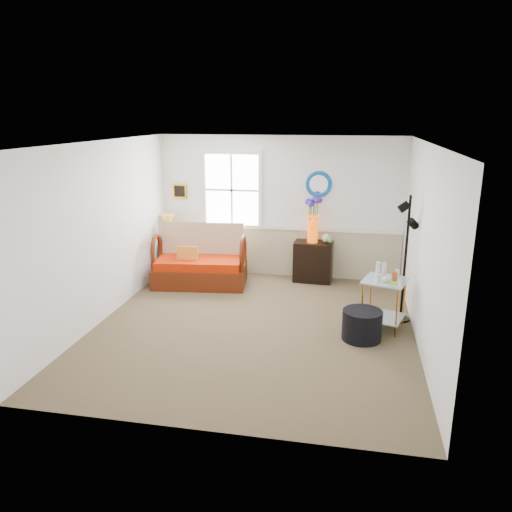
% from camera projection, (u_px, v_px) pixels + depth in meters
% --- Properties ---
extents(floor, '(4.50, 5.00, 0.01)m').
position_uv_depth(floor, '(254.00, 327.00, 7.19)').
color(floor, brown).
rests_on(floor, ground).
extents(ceiling, '(4.50, 5.00, 0.01)m').
position_uv_depth(ceiling, '(253.00, 142.00, 6.48)').
color(ceiling, white).
rests_on(ceiling, walls).
extents(walls, '(4.51, 5.01, 2.60)m').
position_uv_depth(walls, '(253.00, 239.00, 6.84)').
color(walls, white).
rests_on(walls, floor).
extents(wainscot, '(4.46, 0.02, 0.90)m').
position_uv_depth(wainscot, '(279.00, 252.00, 9.41)').
color(wainscot, tan).
rests_on(wainscot, walls).
extents(chair_rail, '(4.46, 0.04, 0.06)m').
position_uv_depth(chair_rail, '(279.00, 228.00, 9.27)').
color(chair_rail, white).
rests_on(chair_rail, walls).
extents(window, '(1.14, 0.06, 1.44)m').
position_uv_depth(window, '(232.00, 190.00, 9.25)').
color(window, white).
rests_on(window, walls).
extents(picture, '(0.28, 0.03, 0.28)m').
position_uv_depth(picture, '(180.00, 191.00, 9.46)').
color(picture, '#B0871C').
rests_on(picture, walls).
extents(mirror, '(0.47, 0.07, 0.47)m').
position_uv_depth(mirror, '(319.00, 184.00, 8.93)').
color(mirror, '#006FC3').
rests_on(mirror, walls).
extents(loveseat, '(1.71, 1.10, 1.05)m').
position_uv_depth(loveseat, '(200.00, 256.00, 8.87)').
color(loveseat, '#511A09').
rests_on(loveseat, floor).
extents(throw_pillow, '(0.38, 0.11, 0.37)m').
position_uv_depth(throw_pillow, '(188.00, 257.00, 8.79)').
color(throw_pillow, '#DB550C').
rests_on(throw_pillow, loveseat).
extents(lamp_stand, '(0.41, 0.41, 0.63)m').
position_uv_depth(lamp_stand, '(172.00, 257.00, 9.58)').
color(lamp_stand, black).
rests_on(lamp_stand, floor).
extents(table_lamp, '(0.37, 0.37, 0.51)m').
position_uv_depth(table_lamp, '(168.00, 228.00, 9.44)').
color(table_lamp, '#BA9030').
rests_on(table_lamp, lamp_stand).
extents(potted_plant, '(0.41, 0.45, 0.31)m').
position_uv_depth(potted_plant, '(178.00, 233.00, 9.48)').
color(potted_plant, '#538231').
rests_on(potted_plant, lamp_stand).
extents(cabinet, '(0.70, 0.47, 0.73)m').
position_uv_depth(cabinet, '(313.00, 261.00, 9.10)').
color(cabinet, black).
rests_on(cabinet, floor).
extents(flower_vase, '(0.30, 0.30, 0.82)m').
position_uv_depth(flower_vase, '(313.00, 220.00, 8.86)').
color(flower_vase, '#DE4F08').
rests_on(flower_vase, cabinet).
extents(side_table, '(0.70, 0.70, 0.72)m').
position_uv_depth(side_table, '(383.00, 304.00, 7.08)').
color(side_table, '#BE7223').
rests_on(side_table, floor).
extents(tabletop_items, '(0.42, 0.42, 0.23)m').
position_uv_depth(tabletop_items, '(387.00, 272.00, 6.96)').
color(tabletop_items, silver).
rests_on(tabletop_items, side_table).
extents(floor_lamp, '(0.32, 0.32, 1.87)m').
position_uv_depth(floor_lamp, '(405.00, 260.00, 7.18)').
color(floor_lamp, black).
rests_on(floor_lamp, floor).
extents(ottoman, '(0.64, 0.64, 0.41)m').
position_uv_depth(ottoman, '(362.00, 325.00, 6.75)').
color(ottoman, black).
rests_on(ottoman, floor).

